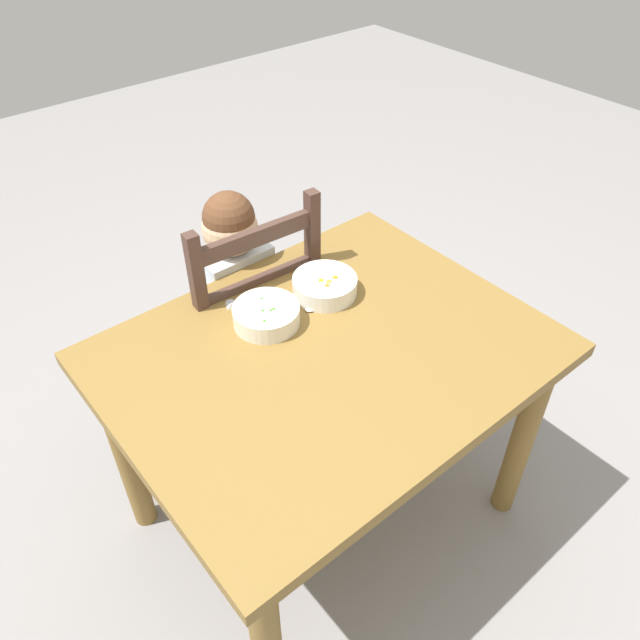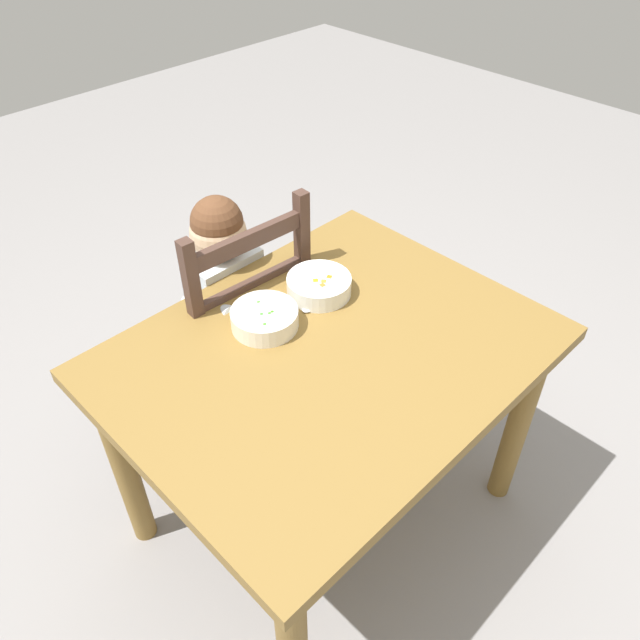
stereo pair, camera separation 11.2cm
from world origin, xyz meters
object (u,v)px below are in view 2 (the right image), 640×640
(bowl_of_carrots, at_px, (319,285))
(spoon, at_px, (313,305))
(dining_table, at_px, (329,380))
(dining_chair, at_px, (234,333))
(bowl_of_peas, at_px, (265,318))
(child_figure, at_px, (231,293))

(bowl_of_carrots, distance_m, spoon, 0.07)
(dining_table, relative_size, bowl_of_carrots, 5.98)
(dining_table, bearing_deg, bowl_of_carrots, 51.74)
(dining_chair, xyz_separation_m, spoon, (0.05, -0.33, 0.28))
(dining_chair, bearing_deg, bowl_of_peas, -108.32)
(bowl_of_peas, height_order, bowl_of_carrots, bowl_of_peas)
(dining_table, distance_m, dining_chair, 0.51)
(bowl_of_peas, height_order, spoon, bowl_of_peas)
(dining_table, height_order, bowl_of_peas, bowl_of_peas)
(dining_table, xyz_separation_m, child_figure, (0.04, 0.48, 0.01))
(child_figure, relative_size, spoon, 6.93)
(dining_chair, height_order, bowl_of_carrots, dining_chair)
(child_figure, height_order, bowl_of_peas, child_figure)
(dining_table, bearing_deg, bowl_of_peas, 107.92)
(dining_chair, xyz_separation_m, bowl_of_peas, (-0.10, -0.30, 0.31))
(dining_table, relative_size, spoon, 7.97)
(bowl_of_peas, relative_size, bowl_of_carrots, 0.98)
(bowl_of_peas, relative_size, spoon, 1.31)
(child_figure, distance_m, spoon, 0.35)
(dining_chair, height_order, bowl_of_peas, dining_chair)
(dining_chair, distance_m, spoon, 0.43)
(bowl_of_carrots, bearing_deg, child_figure, 109.20)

